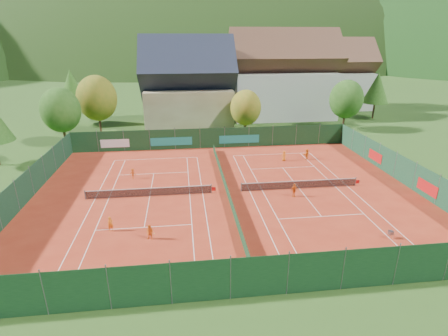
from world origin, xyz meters
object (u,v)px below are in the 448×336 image
hotel_block_b (333,79)px  player_right_near (294,190)px  player_right_far_a (284,156)px  player_left_near (110,224)px  hotel_block_a (283,80)px  player_right_far_b (307,154)px  ball_hopper (391,233)px  chalet (188,90)px  player_left_mid (150,232)px  player_left_far (133,174)px

hotel_block_b → player_right_near: hotel_block_b is taller
player_right_far_a → player_left_near: bearing=39.3°
hotel_block_b → player_right_near: (-23.23, -45.92, -5.89)m
hotel_block_a → hotel_block_b: bearing=29.7°
player_right_far_b → player_left_near: bearing=-3.4°
ball_hopper → player_right_far_b: size_ratio=0.56×
ball_hopper → player_right_far_a: 19.95m
hotel_block_a → player_right_near: 39.59m
hotel_block_a → player_left_near: hotel_block_a is taller
chalet → ball_hopper: chalet is taller
ball_hopper → player_right_far_b: 19.94m
hotel_block_a → player_right_far_b: size_ratio=15.05×
chalet → hotel_block_a: size_ratio=0.75×
chalet → ball_hopper: size_ratio=20.25×
player_right_far_b → hotel_block_b: bearing=-155.5°
player_left_near → player_right_far_b: bearing=5.4°
chalet → player_right_far_a: (11.89, -20.98, -5.93)m
player_left_mid → player_right_near: size_ratio=0.92×
chalet → player_left_near: chalet is taller
player_right_near → player_right_far_b: player_right_near is taller
hotel_block_b → hotel_block_a: bearing=-150.3°
player_left_near → chalet: bearing=48.7°
hotel_block_b → player_right_far_b: 39.51m
ball_hopper → player_right_far_a: size_ratio=0.58×
hotel_block_a → ball_hopper: bearing=-94.8°
hotel_block_a → player_left_far: size_ratio=17.32×
player_left_far → player_right_far_a: size_ratio=0.90×
chalet → player_right_far_b: (15.10, -20.73, -5.91)m
ball_hopper → player_right_far_b: (-0.01, 19.94, 0.16)m
hotel_block_a → player_right_far_b: (-3.90, -26.73, -6.67)m
player_right_near → player_right_far_a: (2.12, 10.94, -0.03)m
ball_hopper → player_right_far_a: bearing=99.3°
player_right_far_a → player_right_near: bearing=79.8°
hotel_block_b → player_left_far: 56.29m
chalet → player_left_mid: 39.12m
player_left_mid → player_right_far_a: 23.81m
player_left_mid → player_right_far_b: 26.26m
player_right_far_a → player_right_far_b: (3.20, 0.25, 0.03)m
player_right_far_a → player_left_mid: bearing=47.9°
chalet → player_right_near: (9.77, -31.92, -5.90)m
player_right_near → ball_hopper: bearing=-80.8°
chalet → hotel_block_b: (33.00, 14.00, -0.01)m
hotel_block_b → player_left_far: (-40.26, -38.88, -6.00)m
hotel_block_a → player_left_far: hotel_block_a is taller
player_left_mid → player_left_near: bearing=174.4°
ball_hopper → player_left_mid: player_left_mid is taller
chalet → player_right_far_b: chalet is taller
player_left_near → player_right_far_a: player_right_far_a is taller
player_left_far → player_right_near: 18.43m
player_left_far → player_right_far_b: bearing=-152.3°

